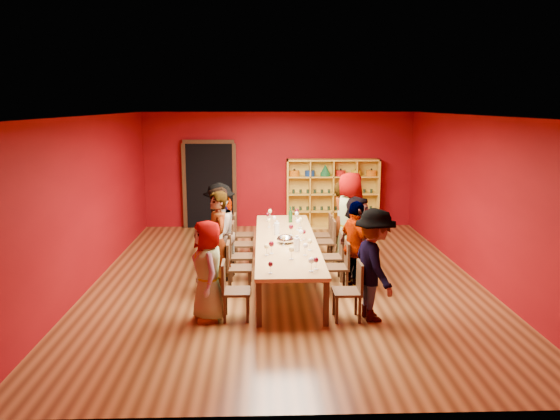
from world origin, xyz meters
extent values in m
cube|color=#563116|center=(0.00, 0.00, -0.01)|extent=(7.10, 9.10, 0.02)
cube|color=#6D050B|center=(0.00, 4.51, 1.50)|extent=(7.10, 0.02, 3.00)
cube|color=#6D050B|center=(0.00, -4.51, 1.50)|extent=(7.10, 0.02, 3.00)
cube|color=#6D050B|center=(-3.51, 0.00, 1.50)|extent=(0.02, 9.10, 3.00)
cube|color=#6D050B|center=(3.51, 0.00, 1.50)|extent=(0.02, 9.10, 3.00)
cube|color=silver|center=(0.00, 0.00, 3.01)|extent=(7.10, 9.10, 0.02)
cube|color=#AE8548|center=(0.00, 0.00, 0.72)|extent=(1.10, 4.50, 0.06)
cube|color=black|center=(-0.49, -2.17, 0.34)|extent=(0.08, 0.08, 0.69)
cube|color=black|center=(-0.49, 2.17, 0.34)|extent=(0.08, 0.08, 0.69)
cube|color=black|center=(0.49, -2.17, 0.34)|extent=(0.08, 0.08, 0.69)
cube|color=black|center=(0.49, 2.17, 0.34)|extent=(0.08, 0.08, 0.69)
cube|color=black|center=(-1.80, 4.44, 1.10)|extent=(1.20, 0.14, 2.20)
cube|color=black|center=(-1.80, 4.37, 2.25)|extent=(1.32, 0.06, 0.10)
cube|color=black|center=(-2.45, 4.37, 1.10)|extent=(0.10, 0.06, 2.20)
cube|color=black|center=(-1.15, 4.37, 1.10)|extent=(0.10, 0.06, 2.20)
cube|color=gold|center=(0.22, 4.28, 0.90)|extent=(0.04, 0.40, 1.80)
cube|color=gold|center=(2.58, 4.28, 0.90)|extent=(0.04, 0.40, 1.80)
cube|color=gold|center=(1.40, 4.28, 1.78)|extent=(2.40, 0.40, 0.04)
cube|color=gold|center=(1.40, 4.28, 0.02)|extent=(2.40, 0.40, 0.04)
cube|color=gold|center=(1.40, 4.47, 0.90)|extent=(2.40, 0.02, 1.80)
cube|color=gold|center=(1.40, 4.28, 0.45)|extent=(2.36, 0.38, 0.03)
cube|color=gold|center=(1.40, 4.28, 0.90)|extent=(2.36, 0.38, 0.03)
cube|color=gold|center=(1.40, 4.28, 1.35)|extent=(2.36, 0.38, 0.03)
cube|color=gold|center=(0.80, 4.28, 0.90)|extent=(0.03, 0.38, 1.76)
cube|color=gold|center=(1.40, 4.28, 0.90)|extent=(0.03, 0.38, 1.76)
cube|color=gold|center=(2.00, 4.28, 0.90)|extent=(0.03, 0.38, 1.76)
cylinder|color=orange|center=(0.40, 4.28, 1.44)|extent=(0.26, 0.26, 0.15)
sphere|color=black|center=(0.40, 4.28, 1.53)|extent=(0.05, 0.05, 0.05)
cylinder|color=navy|center=(0.80, 4.28, 1.44)|extent=(0.26, 0.26, 0.15)
sphere|color=black|center=(0.80, 4.28, 1.53)|extent=(0.05, 0.05, 0.05)
cylinder|color=#196636|center=(1.20, 4.28, 1.41)|extent=(0.26, 0.26, 0.08)
cone|color=#196636|center=(1.20, 4.28, 1.56)|extent=(0.24, 0.24, 0.22)
cylinder|color=#B41814|center=(1.60, 4.28, 1.44)|extent=(0.26, 0.26, 0.15)
sphere|color=black|center=(1.60, 4.28, 1.53)|extent=(0.05, 0.05, 0.05)
cylinder|color=gold|center=(2.00, 4.28, 1.44)|extent=(0.26, 0.26, 0.15)
sphere|color=black|center=(2.00, 4.28, 1.53)|extent=(0.05, 0.05, 0.05)
cylinder|color=orange|center=(2.40, 4.28, 1.44)|extent=(0.26, 0.26, 0.15)
sphere|color=black|center=(2.40, 4.28, 1.53)|extent=(0.05, 0.05, 0.05)
cylinder|color=#1A3021|center=(0.38, 4.28, 0.52)|extent=(0.07, 0.07, 0.10)
cylinder|color=#1A3021|center=(0.56, 4.28, 0.52)|extent=(0.07, 0.07, 0.10)
cylinder|color=#1A3021|center=(0.75, 4.28, 0.52)|extent=(0.07, 0.07, 0.10)
cylinder|color=#1A3021|center=(0.93, 4.28, 0.52)|extent=(0.07, 0.07, 0.10)
cylinder|color=#1A3021|center=(1.12, 4.28, 0.52)|extent=(0.07, 0.07, 0.10)
cylinder|color=#1A3021|center=(1.30, 4.28, 0.52)|extent=(0.07, 0.07, 0.10)
cylinder|color=#1A3021|center=(1.49, 4.28, 0.52)|extent=(0.07, 0.07, 0.10)
cylinder|color=#1A3021|center=(1.67, 4.28, 0.52)|extent=(0.07, 0.07, 0.10)
cylinder|color=#1A3021|center=(1.86, 4.28, 0.52)|extent=(0.07, 0.07, 0.10)
cylinder|color=#1A3021|center=(2.04, 4.28, 0.52)|extent=(0.07, 0.07, 0.10)
cylinder|color=#1A3021|center=(2.23, 4.28, 0.52)|extent=(0.07, 0.07, 0.10)
cylinder|color=#1A3021|center=(2.42, 4.28, 0.52)|extent=(0.07, 0.07, 0.10)
cylinder|color=#1A3021|center=(0.38, 4.28, 0.97)|extent=(0.07, 0.07, 0.10)
cylinder|color=#1A3021|center=(0.56, 4.28, 0.97)|extent=(0.07, 0.07, 0.10)
cylinder|color=#1A3021|center=(0.75, 4.28, 0.97)|extent=(0.07, 0.07, 0.10)
cylinder|color=#1A3021|center=(0.93, 4.28, 0.97)|extent=(0.07, 0.07, 0.10)
cylinder|color=#1A3021|center=(1.12, 4.28, 0.97)|extent=(0.07, 0.07, 0.10)
cylinder|color=#1A3021|center=(1.30, 4.28, 0.97)|extent=(0.07, 0.07, 0.10)
cylinder|color=#1A3021|center=(1.49, 4.28, 0.97)|extent=(0.07, 0.07, 0.10)
cylinder|color=#1A3021|center=(1.67, 4.28, 0.97)|extent=(0.07, 0.07, 0.10)
cylinder|color=#1A3021|center=(1.86, 4.28, 0.97)|extent=(0.07, 0.07, 0.10)
cylinder|color=#1A3021|center=(2.04, 4.28, 0.97)|extent=(0.07, 0.07, 0.10)
cylinder|color=#1A3021|center=(2.23, 4.28, 0.97)|extent=(0.07, 0.07, 0.10)
cylinder|color=#1A3021|center=(2.42, 4.28, 0.97)|extent=(0.07, 0.07, 0.10)
cube|color=black|center=(-0.83, -1.86, 0.43)|extent=(0.42, 0.42, 0.04)
cube|color=black|center=(-1.02, -1.86, 0.67)|extent=(0.04, 0.40, 0.44)
cube|color=black|center=(-1.00, -2.03, 0.21)|extent=(0.04, 0.04, 0.41)
cube|color=black|center=(-0.66, -2.03, 0.21)|extent=(0.04, 0.04, 0.41)
cube|color=black|center=(-1.00, -1.69, 0.21)|extent=(0.04, 0.04, 0.41)
cube|color=black|center=(-0.66, -1.69, 0.21)|extent=(0.04, 0.04, 0.41)
imported|color=silver|center=(-1.25, -1.86, 0.76)|extent=(0.60, 0.83, 1.53)
cube|color=black|center=(-0.83, -0.69, 0.43)|extent=(0.42, 0.42, 0.04)
cube|color=black|center=(-1.02, -0.69, 0.67)|extent=(0.04, 0.40, 0.44)
cube|color=black|center=(-1.00, -0.86, 0.21)|extent=(0.04, 0.04, 0.41)
cube|color=black|center=(-0.66, -0.86, 0.21)|extent=(0.04, 0.04, 0.41)
cube|color=black|center=(-1.00, -0.52, 0.21)|extent=(0.04, 0.04, 0.41)
cube|color=black|center=(-0.66, -0.52, 0.21)|extent=(0.04, 0.04, 0.41)
imported|color=silver|center=(-1.20, -0.69, 0.88)|extent=(0.64, 0.75, 1.77)
cube|color=black|center=(-0.83, 0.05, 0.43)|extent=(0.42, 0.42, 0.04)
cube|color=black|center=(-1.02, 0.05, 0.67)|extent=(0.04, 0.40, 0.44)
cube|color=black|center=(-1.00, -0.12, 0.21)|extent=(0.04, 0.04, 0.41)
cube|color=black|center=(-0.66, -0.12, 0.21)|extent=(0.04, 0.04, 0.41)
cube|color=black|center=(-1.00, 0.22, 0.21)|extent=(0.04, 0.04, 0.41)
cube|color=black|center=(-0.66, 0.22, 0.21)|extent=(0.04, 0.04, 0.41)
imported|color=white|center=(-1.25, 0.05, 0.86)|extent=(0.69, 0.93, 1.72)
cube|color=black|center=(-0.83, 0.93, 0.43)|extent=(0.42, 0.42, 0.04)
cube|color=black|center=(-1.02, 0.93, 0.67)|extent=(0.04, 0.40, 0.44)
cube|color=black|center=(-1.00, 0.76, 0.21)|extent=(0.04, 0.04, 0.41)
cube|color=black|center=(-0.66, 0.76, 0.21)|extent=(0.04, 0.04, 0.41)
cube|color=black|center=(-1.00, 1.10, 0.21)|extent=(0.04, 0.04, 0.41)
cube|color=black|center=(-0.66, 1.10, 0.21)|extent=(0.04, 0.04, 0.41)
imported|color=#6281C9|center=(-1.28, 0.93, 0.84)|extent=(0.55, 1.12, 1.68)
cube|color=black|center=(-0.83, 1.74, 0.43)|extent=(0.42, 0.42, 0.04)
cube|color=black|center=(-1.02, 1.74, 0.67)|extent=(0.04, 0.40, 0.44)
cube|color=black|center=(-1.00, 1.57, 0.21)|extent=(0.04, 0.04, 0.41)
cube|color=black|center=(-0.66, 1.57, 0.21)|extent=(0.04, 0.04, 0.41)
cube|color=black|center=(-1.00, 1.91, 0.21)|extent=(0.04, 0.04, 0.41)
cube|color=black|center=(-0.66, 1.91, 0.21)|extent=(0.04, 0.04, 0.41)
imported|color=#535358|center=(-1.22, 1.74, 0.77)|extent=(0.57, 0.96, 1.53)
cube|color=black|center=(0.83, -1.93, 0.43)|extent=(0.42, 0.42, 0.04)
cube|color=black|center=(1.02, -1.93, 0.67)|extent=(0.04, 0.40, 0.44)
cube|color=black|center=(0.66, -2.10, 0.21)|extent=(0.04, 0.04, 0.41)
cube|color=black|center=(1.00, -2.10, 0.21)|extent=(0.04, 0.04, 0.41)
cube|color=black|center=(0.66, -1.76, 0.21)|extent=(0.04, 0.04, 0.41)
cube|color=black|center=(1.00, -1.76, 0.21)|extent=(0.04, 0.04, 0.41)
imported|color=#47464B|center=(1.23, -1.93, 0.85)|extent=(0.63, 1.16, 1.70)
cube|color=black|center=(0.83, -0.69, 0.43)|extent=(0.42, 0.42, 0.04)
cube|color=black|center=(1.02, -0.69, 0.67)|extent=(0.04, 0.40, 0.44)
cube|color=black|center=(0.66, -0.86, 0.21)|extent=(0.04, 0.04, 0.41)
cube|color=black|center=(1.00, -0.86, 0.21)|extent=(0.04, 0.04, 0.41)
cube|color=black|center=(0.66, -0.52, 0.21)|extent=(0.04, 0.04, 0.41)
cube|color=black|center=(1.00, -0.52, 0.21)|extent=(0.04, 0.04, 0.41)
imported|color=beige|center=(1.16, -0.69, 0.79)|extent=(0.73, 1.02, 1.59)
cube|color=black|center=(0.83, -0.05, 0.43)|extent=(0.42, 0.42, 0.04)
cube|color=black|center=(1.02, -0.05, 0.67)|extent=(0.04, 0.40, 0.44)
cube|color=black|center=(0.66, -0.22, 0.21)|extent=(0.04, 0.04, 0.41)
cube|color=black|center=(1.00, -0.22, 0.21)|extent=(0.04, 0.04, 0.41)
cube|color=black|center=(0.66, 0.12, 0.21)|extent=(0.04, 0.04, 0.41)
cube|color=black|center=(1.00, 0.12, 0.21)|extent=(0.04, 0.04, 0.41)
imported|color=#4D4D52|center=(1.29, -0.05, 0.78)|extent=(0.75, 1.51, 1.57)
cube|color=black|center=(0.83, 1.07, 0.43)|extent=(0.42, 0.42, 0.04)
cube|color=black|center=(1.02, 1.07, 0.67)|extent=(0.04, 0.40, 0.44)
cube|color=black|center=(0.66, 0.90, 0.21)|extent=(0.04, 0.04, 0.41)
cube|color=black|center=(1.00, 0.90, 0.21)|extent=(0.04, 0.04, 0.41)
cube|color=black|center=(0.66, 1.24, 0.21)|extent=(0.04, 0.04, 0.41)
cube|color=black|center=(1.00, 1.24, 0.21)|extent=(0.04, 0.04, 0.41)
imported|color=#151B3A|center=(1.34, 1.07, 0.93)|extent=(0.62, 0.97, 1.86)
cube|color=black|center=(0.83, 1.64, 0.43)|extent=(0.42, 0.42, 0.04)
cube|color=black|center=(1.02, 1.64, 0.67)|extent=(0.04, 0.40, 0.44)
cube|color=black|center=(0.66, 1.47, 0.21)|extent=(0.04, 0.04, 0.41)
cube|color=black|center=(1.00, 1.47, 0.21)|extent=(0.04, 0.04, 0.41)
cube|color=black|center=(0.66, 1.81, 0.21)|extent=(0.04, 0.04, 0.41)
cube|color=black|center=(1.00, 1.81, 0.21)|extent=(0.04, 0.04, 0.41)
imported|color=#121534|center=(1.25, 1.64, 0.78)|extent=(0.43, 0.58, 1.57)
cylinder|color=white|center=(0.03, -1.26, 0.75)|extent=(0.07, 0.07, 0.01)
cylinder|color=white|center=(0.03, -1.26, 0.82)|extent=(0.01, 0.01, 0.12)
ellipsoid|color=#F6E799|center=(0.03, -1.26, 0.92)|extent=(0.09, 0.09, 0.10)
cylinder|color=white|center=(0.29, -1.91, 0.75)|extent=(0.07, 0.07, 0.01)
cylinder|color=white|center=(0.29, -1.91, 0.82)|extent=(0.01, 0.01, 0.12)
ellipsoid|color=white|center=(0.29, -1.91, 0.92)|extent=(0.09, 0.09, 0.10)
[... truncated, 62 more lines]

